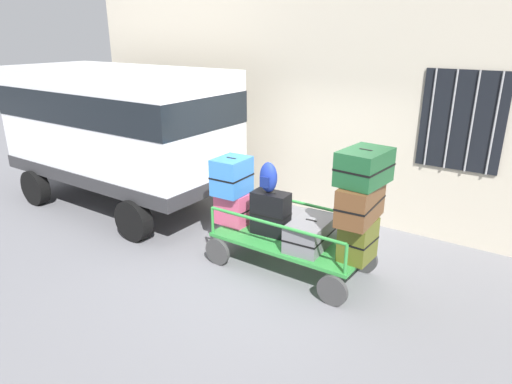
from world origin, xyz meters
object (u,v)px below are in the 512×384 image
suitcase_left_middle (232,176)px  suitcase_midright_bottom (358,239)px  suitcase_midright_top (364,167)px  suitcase_midright_middle (361,202)px  suitcase_midleft_bottom (271,213)px  luggage_cart (290,245)px  suitcase_left_bottom (234,208)px  backpack (268,177)px  suitcase_center_bottom (311,233)px  van (118,123)px

suitcase_left_middle → suitcase_midright_bottom: suitcase_left_middle is taller
suitcase_midright_top → suitcase_midright_middle: bearing=-90.0°
suitcase_midleft_bottom → suitcase_midright_bottom: 1.35m
luggage_cart → suitcase_midright_middle: (1.01, -0.01, 0.88)m
suitcase_left_bottom → suitcase_midleft_bottom: 0.68m
suitcase_midright_top → backpack: suitcase_midright_top is taller
suitcase_midright_bottom → suitcase_midright_middle: (0.00, -0.01, 0.52)m
suitcase_center_bottom → suitcase_midright_top: 1.26m
suitcase_left_bottom → suitcase_midright_top: suitcase_midright_top is taller
suitcase_left_bottom → van: bearing=173.1°
van → luggage_cart: (4.03, -0.38, -1.26)m
suitcase_midright_bottom → suitcase_midright_middle: suitcase_midright_middle is taller
suitcase_left_middle → suitcase_midright_bottom: bearing=0.7°
van → suitcase_midright_bottom: bearing=-4.3°
suitcase_midleft_bottom → suitcase_center_bottom: 0.69m
suitcase_left_bottom → suitcase_midright_top: (2.03, 0.01, 1.00)m
backpack → suitcase_left_bottom: bearing=178.3°
suitcase_left_middle → luggage_cart: bearing=1.3°
suitcase_midleft_bottom → suitcase_midright_middle: 1.43m
suitcase_midright_bottom → suitcase_midright_top: (0.00, 0.02, 0.98)m
suitcase_left_middle → suitcase_midright_middle: (2.03, 0.01, 0.02)m
suitcase_midright_bottom → backpack: 1.51m
suitcase_center_bottom → suitcase_midright_top: size_ratio=1.15×
suitcase_center_bottom → suitcase_midright_bottom: (0.68, 0.01, 0.08)m
suitcase_left_middle → suitcase_midright_bottom: size_ratio=1.04×
luggage_cart → suitcase_midright_top: size_ratio=3.01×
van → suitcase_center_bottom: 4.49m
suitcase_midleft_bottom → suitcase_center_bottom: bearing=-1.9°
suitcase_left_bottom → suitcase_midleft_bottom: size_ratio=0.79×
van → suitcase_midright_top: (5.04, -0.36, 0.08)m
suitcase_left_bottom → suitcase_midright_bottom: 2.03m
suitcase_left_middle → suitcase_midleft_bottom: (0.68, 0.03, -0.45)m
luggage_cart → suitcase_midleft_bottom: (-0.34, 0.01, 0.41)m
suitcase_midleft_bottom → backpack: backpack is taller
suitcase_center_bottom → suitcase_midleft_bottom: bearing=178.1°
suitcase_left_middle → suitcase_midright_middle: suitcase_left_middle is taller
suitcase_left_bottom → suitcase_midright_middle: (2.03, -0.02, 0.55)m
suitcase_midright_bottom → suitcase_midright_top: suitcase_midright_top is taller
suitcase_midright_top → suitcase_left_middle: bearing=-178.9°
suitcase_midleft_bottom → suitcase_midright_middle: size_ratio=0.77×
suitcase_midright_top → van: bearing=175.9°
van → suitcase_left_middle: (3.02, -0.40, -0.40)m
luggage_cart → suitcase_left_bottom: 1.07m
van → suitcase_midright_top: bearing=-4.1°
suitcase_left_bottom → suitcase_center_bottom: size_ratio=0.59×
suitcase_midright_middle → van: bearing=175.6°
suitcase_midleft_bottom → suitcase_center_bottom: suitcase_midleft_bottom is taller
suitcase_midleft_bottom → luggage_cart: bearing=-2.0°
suitcase_midright_middle → suitcase_midright_bottom: bearing=90.0°
luggage_cart → suitcase_center_bottom: (0.34, -0.01, 0.28)m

